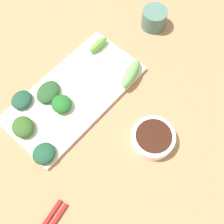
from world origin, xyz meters
name	(u,v)px	position (x,y,z in m)	size (l,w,h in m)	color
tabletop	(93,111)	(0.00, 0.00, 0.01)	(2.10, 2.10, 0.02)	#A27651
sauce_bowl	(153,138)	(-0.16, -0.04, 0.04)	(0.10, 0.10, 0.03)	white
serving_plate	(74,94)	(0.06, 0.00, 0.03)	(0.19, 0.37, 0.01)	silver
broccoli_leafy_0	(22,100)	(0.14, 0.11, 0.04)	(0.05, 0.05, 0.02)	#1A4530
broccoli_stalk_1	(131,74)	(-0.01, -0.13, 0.05)	(0.03, 0.09, 0.03)	#68AF58
broccoli_leafy_2	(23,127)	(0.09, 0.15, 0.04)	(0.06, 0.05, 0.03)	#2D5220
broccoli_leafy_3	(48,92)	(0.11, 0.05, 0.04)	(0.05, 0.07, 0.02)	#224B23
broccoli_leafy_4	(62,104)	(0.06, 0.05, 0.05)	(0.05, 0.05, 0.03)	#1F5E21
broccoli_leafy_5	(44,154)	(0.00, 0.16, 0.04)	(0.05, 0.05, 0.02)	#1B4730
broccoli_stalk_6	(98,45)	(0.11, -0.15, 0.05)	(0.02, 0.06, 0.03)	#63AE3F
tea_cup	(154,18)	(0.06, -0.32, 0.05)	(0.07, 0.07, 0.06)	#496E64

